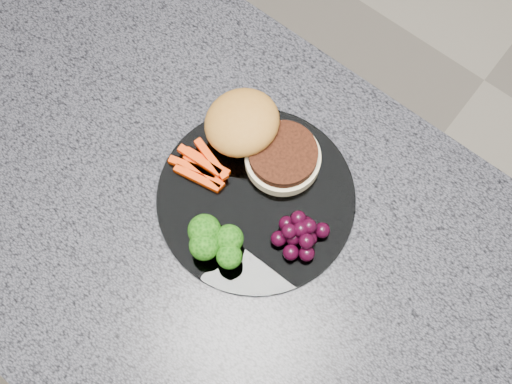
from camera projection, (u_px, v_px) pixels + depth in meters
room at (296, 122)px, 0.47m from camera, size 4.02×4.02×2.70m
island_cabinet at (270, 337)px, 1.34m from camera, size 1.20×0.60×0.86m
countertop at (277, 282)px, 0.91m from camera, size 1.20×0.60×0.04m
plate at (256, 198)px, 0.93m from camera, size 0.26×0.26×0.01m
burger at (256, 136)px, 0.93m from camera, size 0.19×0.13×0.06m
carrot_sticks at (202, 167)px, 0.93m from camera, size 0.08×0.05×0.02m
broccoli at (214, 241)px, 0.88m from camera, size 0.08×0.06×0.05m
grape_bunch at (300, 234)px, 0.89m from camera, size 0.06×0.07×0.04m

